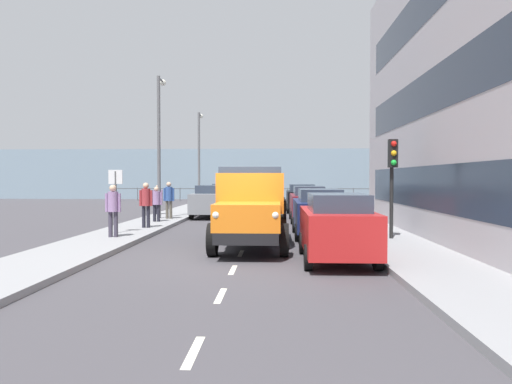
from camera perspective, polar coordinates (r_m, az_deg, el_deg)
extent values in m
plane|color=#423F44|center=(22.97, -0.02, -3.59)|extent=(80.00, 80.00, 0.00)
cube|color=gray|center=(23.22, 11.47, -3.38)|extent=(2.31, 43.73, 0.15)
cube|color=gray|center=(23.62, -11.31, -3.30)|extent=(2.31, 43.73, 0.15)
cube|color=silver|center=(6.17, -7.43, -18.32)|extent=(0.12, 1.10, 0.01)
cube|color=silver|center=(8.81, -4.23, -12.18)|extent=(0.12, 1.10, 0.01)
cube|color=silver|center=(11.14, -2.77, -9.24)|extent=(0.12, 1.10, 0.01)
cube|color=silver|center=(13.50, -1.82, -7.31)|extent=(0.12, 1.10, 0.01)
cube|color=silver|center=(16.07, -1.12, -5.86)|extent=(0.12, 1.10, 0.01)
cube|color=silver|center=(18.38, -0.65, -4.90)|extent=(0.12, 1.10, 0.01)
cube|color=silver|center=(20.71, -0.29, -4.16)|extent=(0.12, 1.10, 0.01)
cube|color=silver|center=(23.65, 0.06, -3.43)|extent=(0.12, 1.10, 0.01)
cube|color=silver|center=(26.05, 0.28, -2.96)|extent=(0.12, 1.10, 0.01)
cube|color=silver|center=(28.59, 0.48, -2.54)|extent=(0.12, 1.10, 0.01)
cube|color=silver|center=(31.10, 0.65, -2.20)|extent=(0.12, 1.10, 0.01)
cube|color=silver|center=(33.88, 0.80, -1.88)|extent=(0.12, 1.10, 0.01)
cube|color=silver|center=(36.50, 0.92, -1.63)|extent=(0.12, 1.10, 0.01)
cube|color=silver|center=(38.90, 1.02, -1.42)|extent=(0.12, 1.10, 0.01)
cube|color=silver|center=(41.35, 1.11, -1.24)|extent=(0.12, 1.10, 0.01)
cube|color=#2D3847|center=(15.54, 20.51, 0.42)|extent=(0.08, 17.35, 1.40)
cube|color=#2D3847|center=(15.77, 20.62, 11.39)|extent=(0.08, 17.35, 1.40)
cube|color=gray|center=(47.73, 1.30, 2.15)|extent=(80.00, 0.80, 5.00)
cylinder|color=#4C5156|center=(46.02, 18.91, -0.29)|extent=(0.08, 0.08, 1.20)
cylinder|color=#4C5156|center=(45.49, 16.49, -0.29)|extent=(0.08, 0.08, 1.20)
cylinder|color=#4C5156|center=(45.05, 14.02, -0.29)|extent=(0.08, 0.08, 1.20)
cylinder|color=#4C5156|center=(44.69, 11.51, -0.29)|extent=(0.08, 0.08, 1.20)
cylinder|color=#4C5156|center=(44.42, 8.96, -0.29)|extent=(0.08, 0.08, 1.20)
cylinder|color=#4C5156|center=(44.24, 6.39, -0.28)|extent=(0.08, 0.08, 1.20)
cylinder|color=#4C5156|center=(44.15, 3.80, -0.28)|extent=(0.08, 0.08, 1.20)
cylinder|color=#4C5156|center=(44.16, 1.20, -0.28)|extent=(0.08, 0.08, 1.20)
cylinder|color=#4C5156|center=(44.25, -1.39, -0.27)|extent=(0.08, 0.08, 1.20)
cylinder|color=#4C5156|center=(44.43, -3.96, -0.27)|extent=(0.08, 0.08, 1.20)
cylinder|color=#4C5156|center=(44.70, -6.51, -0.26)|extent=(0.08, 0.08, 1.20)
cylinder|color=#4C5156|center=(45.05, -9.02, -0.26)|extent=(0.08, 0.08, 1.20)
cylinder|color=#4C5156|center=(45.50, -11.49, -0.25)|extent=(0.08, 0.08, 1.20)
cylinder|color=#4C5156|center=(46.02, -13.91, -0.25)|extent=(0.08, 0.08, 1.20)
cylinder|color=#4C5156|center=(46.63, -16.27, -0.24)|extent=(0.08, 0.08, 1.20)
cube|color=#4C5156|center=(44.14, 1.20, 0.40)|extent=(28.00, 0.08, 0.08)
cube|color=black|center=(14.59, -0.54, -4.27)|extent=(1.64, 5.60, 0.30)
cube|color=orange|center=(12.70, -0.98, -2.89)|extent=(1.72, 1.90, 0.70)
cube|color=silver|center=(11.82, -1.25, -3.38)|extent=(1.16, 0.08, 0.56)
sphere|color=white|center=(11.78, 2.33, -2.76)|extent=(0.20, 0.20, 0.20)
sphere|color=white|center=(11.88, -4.79, -2.73)|extent=(0.20, 0.20, 0.20)
cube|color=orange|center=(14.18, -0.61, -0.09)|extent=(1.93, 1.34, 1.15)
cube|color=#2D3847|center=(14.17, -0.61, 1.83)|extent=(1.78, 1.23, 0.56)
cube|color=#2D2319|center=(15.90, -0.28, -2.94)|extent=(2.10, 2.80, 0.16)
cube|color=black|center=(15.86, 3.36, -1.80)|extent=(0.08, 2.80, 0.56)
cube|color=black|center=(15.96, -3.90, -1.78)|extent=(0.08, 2.80, 0.56)
cylinder|color=black|center=(12.92, 3.37, -5.72)|extent=(0.24, 0.90, 0.90)
cylinder|color=black|center=(13.03, -5.20, -5.66)|extent=(0.24, 0.90, 0.90)
cylinder|color=black|center=(16.12, 3.20, -4.24)|extent=(0.24, 0.90, 0.90)
cylinder|color=black|center=(16.21, -3.67, -4.21)|extent=(0.24, 0.90, 0.90)
cube|color=#B21E1E|center=(12.29, 9.57, -4.48)|extent=(1.67, 3.85, 1.00)
cube|color=#2D3847|center=(12.03, 9.70, -1.21)|extent=(1.37, 2.12, 0.42)
cylinder|color=black|center=(13.46, 5.56, -6.07)|extent=(0.18, 0.60, 0.60)
cylinder|color=black|center=(13.64, 12.25, -6.00)|extent=(0.18, 0.60, 0.60)
cylinder|color=black|center=(11.10, 6.23, -7.73)|extent=(0.18, 0.60, 0.60)
cylinder|color=black|center=(11.31, 14.32, -7.59)|extent=(0.18, 0.60, 0.60)
cube|color=navy|center=(17.32, 7.50, -2.68)|extent=(1.73, 4.15, 1.00)
cube|color=#2D3847|center=(17.09, 7.57, -0.35)|extent=(1.41, 2.29, 0.42)
cylinder|color=black|center=(18.60, 4.63, -3.92)|extent=(0.18, 0.60, 0.60)
cylinder|color=black|center=(18.73, 9.65, -3.89)|extent=(0.18, 0.60, 0.60)
cylinder|color=black|center=(16.04, 4.97, -4.81)|extent=(0.18, 0.60, 0.60)
cylinder|color=black|center=(16.19, 10.79, -4.78)|extent=(0.18, 0.60, 0.60)
cube|color=maroon|center=(23.29, 6.22, -1.56)|extent=(1.66, 4.49, 1.00)
cube|color=#2D3847|center=(23.06, 6.25, 0.18)|extent=(1.37, 2.47, 0.42)
cylinder|color=black|center=(24.67, 4.17, -2.53)|extent=(0.18, 0.60, 0.60)
cylinder|color=black|center=(24.77, 7.83, -2.53)|extent=(0.18, 0.60, 0.60)
cylinder|color=black|center=(21.90, 4.38, -3.07)|extent=(0.18, 0.60, 0.60)
cylinder|color=black|center=(22.01, 8.50, -3.06)|extent=(0.18, 0.60, 0.60)
cube|color=black|center=(29.68, 5.42, -0.86)|extent=(1.79, 4.01, 1.00)
cube|color=#2D3847|center=(29.46, 5.44, 0.51)|extent=(1.47, 2.21, 0.42)
cylinder|color=black|center=(30.91, 3.73, -1.68)|extent=(0.18, 0.60, 0.60)
cylinder|color=black|center=(31.00, 6.87, -1.68)|extent=(0.18, 0.60, 0.60)
cylinder|color=black|center=(28.43, 3.83, -1.97)|extent=(0.18, 0.60, 0.60)
cylinder|color=black|center=(28.52, 7.25, -1.97)|extent=(0.18, 0.60, 0.60)
cube|color=slate|center=(25.87, -5.32, -1.23)|extent=(1.74, 4.58, 1.00)
cube|color=#2D3847|center=(26.04, -5.27, 0.35)|extent=(1.43, 2.52, 0.42)
cylinder|color=black|center=(24.39, -3.84, -2.58)|extent=(0.18, 0.60, 0.60)
cylinder|color=black|center=(24.63, -7.68, -2.55)|extent=(0.18, 0.60, 0.60)
cylinder|color=black|center=(27.21, -3.18, -2.14)|extent=(0.18, 0.60, 0.60)
cylinder|color=black|center=(27.42, -6.63, -2.12)|extent=(0.18, 0.60, 0.60)
cube|color=#B7BABF|center=(32.47, -3.72, -0.64)|extent=(1.81, 4.41, 1.00)
cube|color=#2D3847|center=(32.64, -3.69, 0.62)|extent=(1.48, 2.43, 0.42)
cylinder|color=black|center=(31.05, -2.42, -1.66)|extent=(0.18, 0.60, 0.60)
cylinder|color=black|center=(31.24, -5.56, -1.65)|extent=(0.18, 0.60, 0.60)
cylinder|color=black|center=(33.77, -2.02, -1.39)|extent=(0.18, 0.60, 0.60)
cylinder|color=black|center=(33.95, -4.91, -1.38)|extent=(0.18, 0.60, 0.60)
cylinder|color=#383342|center=(16.59, -16.33, -3.72)|extent=(0.14, 0.14, 0.84)
cylinder|color=#383342|center=(16.65, -16.92, -3.70)|extent=(0.14, 0.14, 0.84)
cylinder|color=gray|center=(16.57, -16.65, -1.11)|extent=(0.34, 0.34, 0.67)
cylinder|color=gray|center=(16.50, -15.93, -1.23)|extent=(0.09, 0.09, 0.61)
cylinder|color=gray|center=(16.64, -17.36, -1.22)|extent=(0.09, 0.09, 0.61)
sphere|color=tan|center=(16.55, -16.66, 0.44)|extent=(0.23, 0.23, 0.23)
cylinder|color=black|center=(19.39, -12.69, -2.89)|extent=(0.14, 0.14, 0.86)
cylinder|color=black|center=(19.44, -13.21, -2.88)|extent=(0.14, 0.14, 0.86)
cylinder|color=maroon|center=(19.37, -12.96, -0.61)|extent=(0.34, 0.34, 0.68)
cylinder|color=maroon|center=(19.31, -12.34, -0.71)|extent=(0.09, 0.09, 0.63)
cylinder|color=maroon|center=(19.43, -13.59, -0.71)|extent=(0.09, 0.09, 0.63)
sphere|color=tan|center=(19.35, -12.97, 0.74)|extent=(0.23, 0.23, 0.23)
cylinder|color=black|center=(21.99, -11.53, -2.48)|extent=(0.14, 0.14, 0.76)
cylinder|color=black|center=(22.03, -11.98, -2.47)|extent=(0.14, 0.14, 0.76)
cylinder|color=gray|center=(21.97, -11.76, -0.70)|extent=(0.34, 0.34, 0.60)
cylinder|color=gray|center=(21.92, -11.21, -0.78)|extent=(0.09, 0.09, 0.55)
cylinder|color=gray|center=(22.03, -12.32, -0.77)|extent=(0.09, 0.09, 0.55)
sphere|color=tan|center=(21.96, -11.77, 0.36)|extent=(0.21, 0.21, 0.21)
cylinder|color=#4C473D|center=(23.45, -10.10, -2.09)|extent=(0.14, 0.14, 0.86)
cylinder|color=#4C473D|center=(23.49, -10.53, -2.09)|extent=(0.14, 0.14, 0.86)
cylinder|color=#2D4C8C|center=(23.43, -10.33, -0.21)|extent=(0.34, 0.34, 0.68)
cylinder|color=#2D4C8C|center=(23.38, -9.80, -0.30)|extent=(0.09, 0.09, 0.62)
cylinder|color=#2D4C8C|center=(23.48, -10.85, -0.30)|extent=(0.09, 0.09, 0.62)
sphere|color=tan|center=(23.42, -10.33, 0.90)|extent=(0.23, 0.23, 0.23)
cylinder|color=black|center=(26.37, -11.41, -1.78)|extent=(0.14, 0.14, 0.77)
cylinder|color=black|center=(26.41, -11.79, -1.78)|extent=(0.14, 0.14, 0.77)
cylinder|color=gray|center=(26.36, -11.60, -0.29)|extent=(0.34, 0.34, 0.61)
cylinder|color=gray|center=(26.30, -11.14, -0.36)|extent=(0.09, 0.09, 0.56)
cylinder|color=gray|center=(26.41, -12.07, -0.36)|extent=(0.09, 0.09, 0.56)
sphere|color=tan|center=(26.34, -11.61, 0.59)|extent=(0.21, 0.21, 0.21)
cylinder|color=black|center=(16.12, 15.82, 0.33)|extent=(0.12, 0.12, 3.20)
cube|color=black|center=(16.00, 15.97, 4.44)|extent=(0.28, 0.24, 0.90)
sphere|color=red|center=(15.90, 16.08, 5.54)|extent=(0.18, 0.18, 0.18)
sphere|color=orange|center=(15.88, 16.07, 4.46)|extent=(0.18, 0.18, 0.18)
sphere|color=green|center=(15.87, 16.06, 3.38)|extent=(0.18, 0.18, 0.18)
cylinder|color=#59595B|center=(23.87, -11.48, 5.24)|extent=(0.16, 0.16, 6.91)
cylinder|color=#59595B|center=(24.73, -11.27, 12.95)|extent=(0.10, 0.90, 0.10)
sphere|color=silver|center=(25.15, -11.02, 12.65)|extent=(0.32, 0.32, 0.32)
cylinder|color=#59595B|center=(33.80, -6.80, 3.89)|extent=(0.16, 0.16, 6.54)
cylinder|color=#59595B|center=(34.51, -6.70, 9.12)|extent=(0.10, 0.90, 0.10)
sphere|color=silver|center=(34.94, -6.58, 8.95)|extent=(0.32, 0.32, 0.32)
cylinder|color=#4C4C4C|center=(17.76, -16.34, -1.17)|extent=(0.07, 0.07, 2.20)
cube|color=silver|center=(17.74, -16.37, 1.74)|extent=(0.50, 0.04, 0.50)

